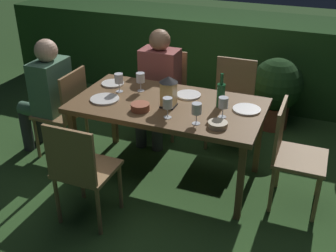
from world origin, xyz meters
TOP-DOWN VIEW (x-y plane):
  - ground_plane at (0.00, 0.00)m, footprint 16.00×16.00m
  - dining_table at (0.00, 0.00)m, footprint 1.61×0.86m
  - chair_side_right_b at (0.36, 0.82)m, footprint 0.42×0.40m
  - chair_head_far at (1.05, 0.00)m, footprint 0.40×0.42m
  - chair_side_left_a at (-0.36, -0.82)m, footprint 0.42×0.40m
  - chair_head_near at (-1.05, 0.00)m, footprint 0.40×0.42m
  - person_in_green at (-1.25, 0.00)m, footprint 0.48×0.38m
  - chair_side_right_a at (-0.36, 0.82)m, footprint 0.42×0.40m
  - person_in_rust at (-0.36, 0.62)m, footprint 0.38×0.47m
  - lantern_centerpiece at (0.03, -0.06)m, footprint 0.15×0.15m
  - green_bottle_on_table at (0.43, 0.09)m, footprint 0.07×0.07m
  - wine_glass_a at (0.49, -0.09)m, footprint 0.08×0.08m
  - wine_glass_b at (-0.33, 0.16)m, footprint 0.08×0.08m
  - wine_glass_c at (0.10, -0.25)m, footprint 0.08×0.08m
  - wine_glass_d at (-0.50, 0.07)m, footprint 0.08×0.08m
  - wine_glass_e at (0.34, -0.27)m, footprint 0.08×0.08m
  - plate_a at (0.11, 0.21)m, footprint 0.22×0.22m
  - plate_b at (-0.53, -0.14)m, footprint 0.25×0.25m
  - plate_c at (-0.64, 0.20)m, footprint 0.21×0.21m
  - plate_d at (0.65, 0.11)m, footprint 0.23×0.23m
  - bowl_olives at (0.50, -0.26)m, footprint 0.15×0.15m
  - bowl_bread at (-0.16, -0.21)m, footprint 0.15×0.15m
  - hedge_backdrop at (0.00, 2.11)m, footprint 5.91×0.85m
  - potted_plant_by_hedge at (0.72, 1.33)m, footprint 0.57×0.57m

SIDE VIEW (x-z plane):
  - ground_plane at x=0.00m, z-range 0.00..0.00m
  - potted_plant_by_hedge at x=0.72m, z-range 0.06..0.84m
  - chair_side_right_b at x=0.36m, z-range 0.05..0.92m
  - chair_head_far at x=1.05m, z-range 0.05..0.92m
  - chair_side_left_a at x=-0.36m, z-range 0.05..0.92m
  - chair_head_near at x=-1.05m, z-range 0.05..0.92m
  - chair_side_right_a at x=-0.36m, z-range 0.05..0.92m
  - hedge_backdrop at x=0.00m, z-range 0.00..1.00m
  - person_in_green at x=-1.25m, z-range 0.06..1.21m
  - person_in_rust at x=-0.36m, z-range 0.06..1.21m
  - dining_table at x=0.00m, z-range 0.30..1.03m
  - plate_a at x=0.11m, z-range 0.73..0.74m
  - plate_b at x=-0.53m, z-range 0.73..0.74m
  - plate_c at x=-0.64m, z-range 0.73..0.74m
  - plate_d at x=0.65m, z-range 0.73..0.74m
  - bowl_olives at x=0.50m, z-range 0.73..0.77m
  - bowl_bread at x=-0.16m, z-range 0.73..0.78m
  - green_bottle_on_table at x=0.43m, z-range 0.69..0.98m
  - wine_glass_a at x=0.49m, z-range 0.76..0.93m
  - wine_glass_b at x=-0.33m, z-range 0.76..0.93m
  - wine_glass_c at x=0.10m, z-range 0.76..0.93m
  - wine_glass_d at x=-0.50m, z-range 0.76..0.93m
  - wine_glass_e at x=0.34m, z-range 0.76..0.93m
  - lantern_centerpiece at x=0.03m, z-range 0.74..1.01m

